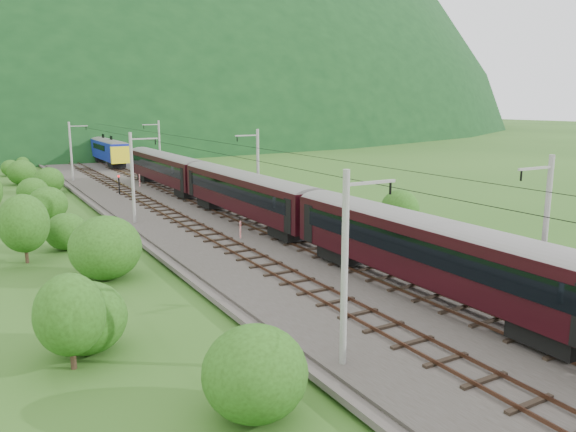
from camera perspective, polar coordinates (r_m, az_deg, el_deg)
ground at (r=27.81m, az=16.25°, el=-11.90°), size 600.00×600.00×0.00m
railbed at (r=34.91m, az=4.34°, el=-6.37°), size 14.00×220.00×0.30m
track_left at (r=33.61m, az=0.94°, el=-6.65°), size 2.40×220.00×0.27m
track_right at (r=36.19m, az=7.51°, el=-5.42°), size 2.40×220.00×0.27m
catenary_left at (r=51.40m, az=-15.44°, el=3.97°), size 2.54×192.28×8.00m
catenary_right at (r=55.70m, az=-3.15°, el=4.91°), size 2.54×192.28×8.00m
overhead_wires at (r=33.45m, az=4.52°, el=5.04°), size 4.83×198.00×0.03m
mountain_main at (r=278.26m, az=-26.31°, el=8.03°), size 504.00×360.00×244.00m
train at (r=39.72m, az=2.93°, el=0.88°), size 2.99×142.07×5.20m
hazard_post_near at (r=44.41m, az=-4.85°, el=-1.39°), size 0.14×0.14×1.36m
hazard_post_far at (r=74.13m, az=-14.84°, el=3.51°), size 0.17×0.17×1.57m
signal at (r=68.33m, az=-16.79°, el=3.21°), size 0.25×0.25×2.25m
vegetation_left at (r=25.28m, az=-18.43°, el=-8.82°), size 12.81×145.13×6.61m
vegetation_right at (r=42.17m, az=20.21°, el=-2.33°), size 6.65×94.61×3.03m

